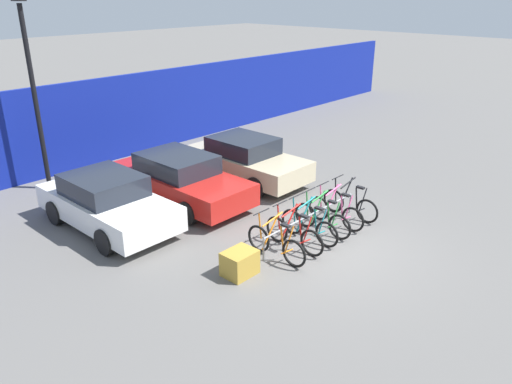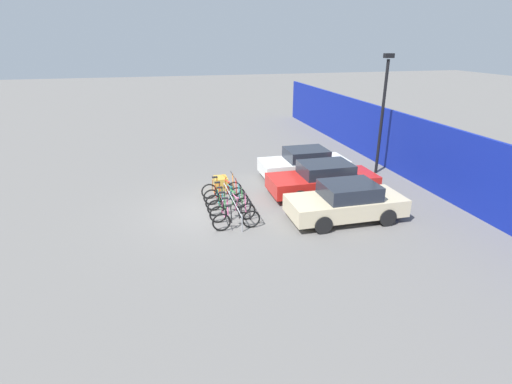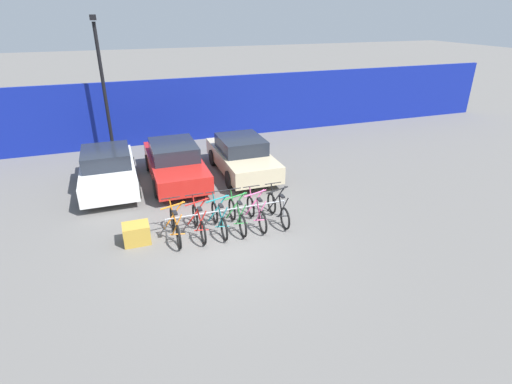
{
  "view_description": "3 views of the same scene",
  "coord_description": "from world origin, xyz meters",
  "px_view_note": "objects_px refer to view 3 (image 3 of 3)",
  "views": [
    {
      "loc": [
        -8.93,
        -5.9,
        5.71
      ],
      "look_at": [
        0.19,
        2.49,
        0.66
      ],
      "focal_mm": 35.0,
      "sensor_mm": 36.0,
      "label": 1
    },
    {
      "loc": [
        14.11,
        -1.89,
        6.25
      ],
      "look_at": [
        1.58,
        1.27,
        1.26
      ],
      "focal_mm": 28.0,
      "sensor_mm": 36.0,
      "label": 2
    },
    {
      "loc": [
        -2.4,
        -9.23,
        5.82
      ],
      "look_at": [
        1.28,
        1.11,
        0.76
      ],
      "focal_mm": 28.0,
      "sensor_mm": 36.0,
      "label": 3
    }
  ],
  "objects_px": {
    "bicycle_green": "(237,216)",
    "car_red": "(175,162)",
    "lamp_post": "(103,81)",
    "car_white": "(108,170)",
    "bicycle_black": "(278,209)",
    "bicycle_orange": "(175,226)",
    "bike_rack": "(227,212)",
    "bicycle_red": "(199,222)",
    "cargo_crate": "(137,234)",
    "car_beige": "(242,156)",
    "bicycle_teal": "(219,219)",
    "bicycle_pink": "(256,213)"
  },
  "relations": [
    {
      "from": "bicycle_teal",
      "to": "bicycle_red",
      "type": "bearing_deg",
      "value": 179.77
    },
    {
      "from": "bike_rack",
      "to": "car_white",
      "type": "bearing_deg",
      "value": 127.72
    },
    {
      "from": "bicycle_orange",
      "to": "car_beige",
      "type": "height_order",
      "value": "car_beige"
    },
    {
      "from": "bicycle_green",
      "to": "bicycle_orange",
      "type": "bearing_deg",
      "value": 178.16
    },
    {
      "from": "bicycle_green",
      "to": "car_white",
      "type": "distance_m",
      "value": 5.47
    },
    {
      "from": "bicycle_black",
      "to": "bicycle_orange",
      "type": "bearing_deg",
      "value": -177.67
    },
    {
      "from": "car_red",
      "to": "car_white",
      "type": "bearing_deg",
      "value": 179.15
    },
    {
      "from": "bicycle_green",
      "to": "car_red",
      "type": "height_order",
      "value": "car_red"
    },
    {
      "from": "bicycle_pink",
      "to": "car_red",
      "type": "relative_size",
      "value": 0.38
    },
    {
      "from": "bicycle_pink",
      "to": "car_red",
      "type": "xyz_separation_m",
      "value": [
        -1.68,
        4.22,
        0.31
      ]
    },
    {
      "from": "bicycle_green",
      "to": "bicycle_red",
      "type": "bearing_deg",
      "value": 178.16
    },
    {
      "from": "bicycle_green",
      "to": "cargo_crate",
      "type": "distance_m",
      "value": 2.82
    },
    {
      "from": "car_red",
      "to": "lamp_post",
      "type": "relative_size",
      "value": 0.81
    },
    {
      "from": "bicycle_red",
      "to": "lamp_post",
      "type": "distance_m",
      "value": 8.7
    },
    {
      "from": "bicycle_teal",
      "to": "bicycle_green",
      "type": "relative_size",
      "value": 1.0
    },
    {
      "from": "bike_rack",
      "to": "bicycle_red",
      "type": "xyz_separation_m",
      "value": [
        -0.87,
        -0.15,
        -0.11
      ]
    },
    {
      "from": "bicycle_teal",
      "to": "cargo_crate",
      "type": "relative_size",
      "value": 2.44
    },
    {
      "from": "bicycle_orange",
      "to": "car_white",
      "type": "bearing_deg",
      "value": 108.61
    },
    {
      "from": "bike_rack",
      "to": "cargo_crate",
      "type": "xyz_separation_m",
      "value": [
        -2.56,
        -0.02,
        -0.21
      ]
    },
    {
      "from": "lamp_post",
      "to": "car_white",
      "type": "bearing_deg",
      "value": -93.46
    },
    {
      "from": "bike_rack",
      "to": "bicycle_teal",
      "type": "distance_m",
      "value": 0.34
    },
    {
      "from": "bike_rack",
      "to": "car_red",
      "type": "bearing_deg",
      "value": 101.66
    },
    {
      "from": "lamp_post",
      "to": "bicycle_green",
      "type": "bearing_deg",
      "value": -68.12
    },
    {
      "from": "bicycle_red",
      "to": "bicycle_teal",
      "type": "relative_size",
      "value": 1.0
    },
    {
      "from": "bicycle_pink",
      "to": "cargo_crate",
      "type": "bearing_deg",
      "value": 175.85
    },
    {
      "from": "bike_rack",
      "to": "car_white",
      "type": "height_order",
      "value": "car_white"
    },
    {
      "from": "bicycle_orange",
      "to": "bicycle_pink",
      "type": "xyz_separation_m",
      "value": [
        2.37,
        0.0,
        0.0
      ]
    },
    {
      "from": "car_red",
      "to": "bike_rack",
      "type": "bearing_deg",
      "value": -78.34
    },
    {
      "from": "bicycle_teal",
      "to": "car_red",
      "type": "distance_m",
      "value": 4.27
    },
    {
      "from": "bicycle_green",
      "to": "bicycle_black",
      "type": "bearing_deg",
      "value": -1.84
    },
    {
      "from": "cargo_crate",
      "to": "car_white",
      "type": "bearing_deg",
      "value": 98.43
    },
    {
      "from": "bicycle_green",
      "to": "bicycle_black",
      "type": "distance_m",
      "value": 1.28
    },
    {
      "from": "bicycle_black",
      "to": "car_white",
      "type": "xyz_separation_m",
      "value": [
        -4.7,
        4.25,
        0.31
      ]
    },
    {
      "from": "cargo_crate",
      "to": "car_beige",
      "type": "bearing_deg",
      "value": 42.62
    },
    {
      "from": "bicycle_green",
      "to": "car_red",
      "type": "bearing_deg",
      "value": 102.68
    },
    {
      "from": "bicycle_teal",
      "to": "bicycle_pink",
      "type": "height_order",
      "value": "same"
    },
    {
      "from": "bicycle_teal",
      "to": "bicycle_black",
      "type": "relative_size",
      "value": 1.0
    },
    {
      "from": "bike_rack",
      "to": "bicycle_red",
      "type": "relative_size",
      "value": 2.11
    },
    {
      "from": "bicycle_teal",
      "to": "bicycle_pink",
      "type": "bearing_deg",
      "value": -0.23
    },
    {
      "from": "bicycle_green",
      "to": "cargo_crate",
      "type": "relative_size",
      "value": 2.44
    },
    {
      "from": "bike_rack",
      "to": "car_white",
      "type": "xyz_separation_m",
      "value": [
        -3.17,
        4.1,
        0.21
      ]
    },
    {
      "from": "bicycle_teal",
      "to": "bicycle_green",
      "type": "distance_m",
      "value": 0.54
    },
    {
      "from": "bicycle_orange",
      "to": "bike_rack",
      "type": "bearing_deg",
      "value": 3.02
    },
    {
      "from": "bicycle_orange",
      "to": "bicycle_green",
      "type": "xyz_separation_m",
      "value": [
        1.78,
        0.0,
        0.0
      ]
    },
    {
      "from": "bike_rack",
      "to": "bicycle_black",
      "type": "xyz_separation_m",
      "value": [
        1.53,
        -0.15,
        -0.11
      ]
    },
    {
      "from": "bike_rack",
      "to": "car_beige",
      "type": "height_order",
      "value": "car_beige"
    },
    {
      "from": "lamp_post",
      "to": "cargo_crate",
      "type": "distance_m",
      "value": 8.36
    },
    {
      "from": "bicycle_red",
      "to": "bicycle_black",
      "type": "bearing_deg",
      "value": -2.66
    },
    {
      "from": "bicycle_pink",
      "to": "bicycle_black",
      "type": "xyz_separation_m",
      "value": [
        0.69,
        0.0,
        0.0
      ]
    },
    {
      "from": "bicycle_green",
      "to": "bicycle_black",
      "type": "xyz_separation_m",
      "value": [
        1.28,
        0.0,
        0.0
      ]
    }
  ]
}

